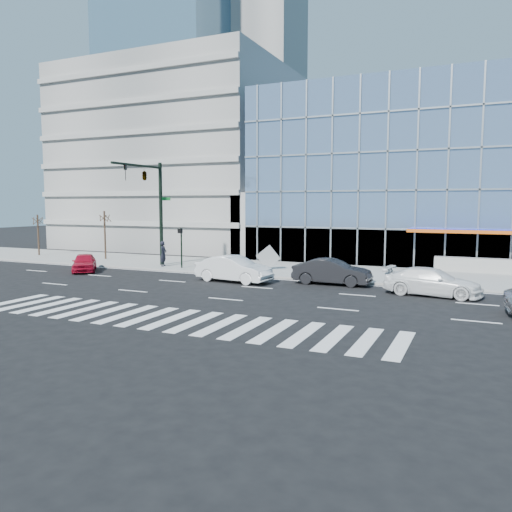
% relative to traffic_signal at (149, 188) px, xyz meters
% --- Properties ---
extents(ground, '(160.00, 160.00, 0.00)m').
position_rel_traffic_signal_xyz_m(ground, '(11.00, -4.57, -6.16)').
color(ground, black).
rests_on(ground, ground).
extents(sidewalk, '(120.00, 8.00, 0.15)m').
position_rel_traffic_signal_xyz_m(sidewalk, '(11.00, 3.43, -6.09)').
color(sidewalk, gray).
rests_on(sidewalk, ground).
extents(theatre_building, '(42.00, 26.00, 15.00)m').
position_rel_traffic_signal_xyz_m(theatre_building, '(25.00, 21.43, 1.34)').
color(theatre_building, '#7090BB').
rests_on(theatre_building, ground).
extents(parking_garage, '(24.00, 24.00, 20.00)m').
position_rel_traffic_signal_xyz_m(parking_garage, '(-9.00, 21.43, 3.84)').
color(parking_garage, gray).
rests_on(parking_garage, ground).
extents(ramp_block, '(6.00, 8.00, 6.00)m').
position_rel_traffic_signal_xyz_m(ramp_block, '(5.00, 13.43, -3.16)').
color(ramp_block, gray).
rests_on(ramp_block, ground).
extents(tower_far_west, '(16.00, 16.00, 76.00)m').
position_rel_traffic_signal_xyz_m(tower_far_west, '(-31.00, 53.43, 31.84)').
color(tower_far_west, slate).
rests_on(tower_far_west, ground).
extents(tower_far_mid, '(13.00, 13.00, 60.00)m').
position_rel_traffic_signal_xyz_m(tower_far_mid, '(-47.00, 59.43, 23.84)').
color(tower_far_mid, slate).
rests_on(tower_far_mid, ground).
extents(tower_backdrop, '(14.00, 14.00, 48.00)m').
position_rel_traffic_signal_xyz_m(tower_backdrop, '(-19.00, 65.43, 17.84)').
color(tower_backdrop, gray).
rests_on(tower_backdrop, ground).
extents(traffic_signal, '(1.14, 5.74, 8.00)m').
position_rel_traffic_signal_xyz_m(traffic_signal, '(0.00, 0.00, 0.00)').
color(traffic_signal, black).
rests_on(traffic_signal, sidewalk).
extents(ped_signal_post, '(0.30, 0.33, 3.00)m').
position_rel_traffic_signal_xyz_m(ped_signal_post, '(2.50, 0.37, -4.02)').
color(ped_signal_post, black).
rests_on(ped_signal_post, sidewalk).
extents(street_tree_near, '(1.10, 1.10, 4.23)m').
position_rel_traffic_signal_xyz_m(street_tree_near, '(-7.00, 2.93, -2.39)').
color(street_tree_near, '#332319').
rests_on(street_tree_near, sidewalk).
extents(street_tree_far, '(1.10, 1.10, 3.87)m').
position_rel_traffic_signal_xyz_m(street_tree_far, '(-15.00, 2.93, -2.72)').
color(street_tree_far, '#332319').
rests_on(street_tree_far, sidewalk).
extents(white_suv, '(5.33, 2.62, 1.49)m').
position_rel_traffic_signal_xyz_m(white_suv, '(20.73, -2.98, -5.42)').
color(white_suv, white).
rests_on(white_suv, ground).
extents(white_sedan, '(5.19, 2.31, 1.65)m').
position_rel_traffic_signal_xyz_m(white_sedan, '(8.73, -3.15, -5.34)').
color(white_sedan, silver).
rests_on(white_sedan, ground).
extents(dark_sedan, '(4.80, 1.73, 1.58)m').
position_rel_traffic_signal_xyz_m(dark_sedan, '(14.73, -1.57, -5.38)').
color(dark_sedan, black).
rests_on(dark_sedan, ground).
extents(red_sedan, '(3.75, 4.07, 1.35)m').
position_rel_traffic_signal_xyz_m(red_sedan, '(-3.49, -3.36, -5.49)').
color(red_sedan, '#B30D27').
rests_on(red_sedan, ground).
extents(pedestrian, '(0.60, 0.79, 1.95)m').
position_rel_traffic_signal_xyz_m(pedestrian, '(0.70, 0.65, -5.04)').
color(pedestrian, black).
rests_on(pedestrian, sidewalk).
extents(tilted_panel, '(1.71, 0.76, 1.83)m').
position_rel_traffic_signal_xyz_m(tilted_panel, '(8.85, 2.21, -5.10)').
color(tilted_panel, '#A7A7A7').
rests_on(tilted_panel, sidewalk).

